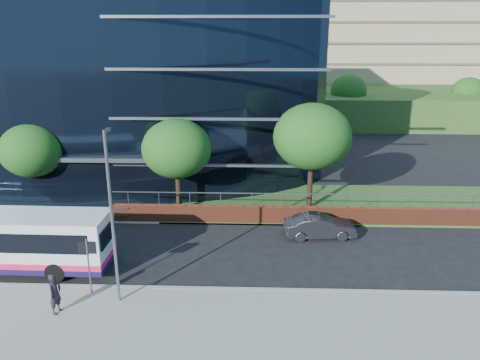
{
  "coord_description": "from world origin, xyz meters",
  "views": [
    {
      "loc": [
        12.22,
        -20.8,
        12.11
      ],
      "look_at": [
        11.22,
        8.0,
        2.74
      ],
      "focal_mm": 35.0,
      "sensor_mm": 36.0,
      "label": 1
    }
  ],
  "objects_px": {
    "parked_car": "(320,226)",
    "tree_dist_f": "(468,92)",
    "street_sign": "(88,255)",
    "tree_far_d": "(312,137)",
    "pedestrian": "(55,294)",
    "tree_far_c": "(177,149)",
    "tree_dist_e": "(348,90)",
    "tree_far_b": "(32,150)",
    "streetlight_east": "(112,214)",
    "city_bus": "(2,240)"
  },
  "relations": [
    {
      "from": "tree_far_d",
      "to": "city_bus",
      "type": "height_order",
      "value": "tree_far_d"
    },
    {
      "from": "tree_far_c",
      "to": "pedestrian",
      "type": "relative_size",
      "value": 3.48
    },
    {
      "from": "tree_far_d",
      "to": "tree_dist_f",
      "type": "xyz_separation_m",
      "value": [
        24.0,
        32.0,
        -0.98
      ]
    },
    {
      "from": "city_bus",
      "to": "pedestrian",
      "type": "relative_size",
      "value": 6.12
    },
    {
      "from": "parked_car",
      "to": "streetlight_east",
      "type": "bearing_deg",
      "value": 121.51
    },
    {
      "from": "streetlight_east",
      "to": "tree_dist_f",
      "type": "bearing_deg",
      "value": 52.42
    },
    {
      "from": "tree_far_c",
      "to": "tree_dist_e",
      "type": "bearing_deg",
      "value": 61.26
    },
    {
      "from": "tree_far_b",
      "to": "pedestrian",
      "type": "height_order",
      "value": "tree_far_b"
    },
    {
      "from": "tree_dist_e",
      "to": "parked_car",
      "type": "distance_m",
      "value": 35.75
    },
    {
      "from": "tree_far_b",
      "to": "tree_far_c",
      "type": "relative_size",
      "value": 0.93
    },
    {
      "from": "tree_far_d",
      "to": "streetlight_east",
      "type": "relative_size",
      "value": 0.93
    },
    {
      "from": "tree_far_b",
      "to": "streetlight_east",
      "type": "height_order",
      "value": "streetlight_east"
    },
    {
      "from": "street_sign",
      "to": "pedestrian",
      "type": "relative_size",
      "value": 1.5
    },
    {
      "from": "tree_far_c",
      "to": "pedestrian",
      "type": "xyz_separation_m",
      "value": [
        -3.47,
        -12.24,
        -3.45
      ]
    },
    {
      "from": "tree_dist_f",
      "to": "tree_dist_e",
      "type": "bearing_deg",
      "value": -172.87
    },
    {
      "from": "tree_far_b",
      "to": "tree_far_c",
      "type": "distance_m",
      "value": 10.02
    },
    {
      "from": "tree_far_c",
      "to": "city_bus",
      "type": "bearing_deg",
      "value": -133.91
    },
    {
      "from": "street_sign",
      "to": "tree_far_d",
      "type": "relative_size",
      "value": 0.38
    },
    {
      "from": "streetlight_east",
      "to": "city_bus",
      "type": "height_order",
      "value": "streetlight_east"
    },
    {
      "from": "parked_car",
      "to": "tree_far_d",
      "type": "bearing_deg",
      "value": -3.08
    },
    {
      "from": "street_sign",
      "to": "tree_far_c",
      "type": "xyz_separation_m",
      "value": [
        2.5,
        10.59,
        2.39
      ]
    },
    {
      "from": "tree_far_b",
      "to": "tree_dist_f",
      "type": "relative_size",
      "value": 1.0
    },
    {
      "from": "street_sign",
      "to": "pedestrian",
      "type": "bearing_deg",
      "value": -120.22
    },
    {
      "from": "city_bus",
      "to": "tree_far_c",
      "type": "bearing_deg",
      "value": 46.9
    },
    {
      "from": "street_sign",
      "to": "tree_far_d",
      "type": "height_order",
      "value": "tree_far_d"
    },
    {
      "from": "city_bus",
      "to": "pedestrian",
      "type": "distance_m",
      "value": 6.02
    },
    {
      "from": "tree_dist_e",
      "to": "tree_dist_f",
      "type": "height_order",
      "value": "tree_dist_e"
    },
    {
      "from": "tree_dist_f",
      "to": "parked_car",
      "type": "xyz_separation_m",
      "value": [
        -23.85,
        -36.67,
        -3.5
      ]
    },
    {
      "from": "tree_dist_e",
      "to": "parked_car",
      "type": "bearing_deg",
      "value": -102.75
    },
    {
      "from": "tree_far_d",
      "to": "parked_car",
      "type": "xyz_separation_m",
      "value": [
        0.15,
        -4.67,
        -4.48
      ]
    },
    {
      "from": "street_sign",
      "to": "tree_far_b",
      "type": "distance_m",
      "value": 13.54
    },
    {
      "from": "streetlight_east",
      "to": "pedestrian",
      "type": "distance_m",
      "value": 4.3
    },
    {
      "from": "tree_dist_f",
      "to": "street_sign",
      "type": "bearing_deg",
      "value": -129.16
    },
    {
      "from": "parked_car",
      "to": "pedestrian",
      "type": "bearing_deg",
      "value": 119.24
    },
    {
      "from": "tree_dist_f",
      "to": "parked_car",
      "type": "relative_size",
      "value": 1.41
    },
    {
      "from": "street_sign",
      "to": "parked_car",
      "type": "height_order",
      "value": "street_sign"
    },
    {
      "from": "tree_far_b",
      "to": "tree_dist_f",
      "type": "distance_m",
      "value": 53.9
    },
    {
      "from": "tree_dist_e",
      "to": "streetlight_east",
      "type": "relative_size",
      "value": 0.81
    },
    {
      "from": "tree_far_b",
      "to": "pedestrian",
      "type": "distance_m",
      "value": 14.66
    },
    {
      "from": "tree_far_c",
      "to": "pedestrian",
      "type": "distance_m",
      "value": 13.18
    },
    {
      "from": "tree_far_d",
      "to": "tree_dist_f",
      "type": "bearing_deg",
      "value": 53.13
    },
    {
      "from": "tree_dist_e",
      "to": "streetlight_east",
      "type": "xyz_separation_m",
      "value": [
        -18.0,
        -42.17,
        -0.1
      ]
    },
    {
      "from": "city_bus",
      "to": "pedestrian",
      "type": "height_order",
      "value": "city_bus"
    },
    {
      "from": "tree_far_b",
      "to": "tree_far_c",
      "type": "height_order",
      "value": "tree_far_c"
    },
    {
      "from": "tree_dist_f",
      "to": "pedestrian",
      "type": "bearing_deg",
      "value": -128.87
    },
    {
      "from": "street_sign",
      "to": "tree_dist_f",
      "type": "bearing_deg",
      "value": 50.84
    },
    {
      "from": "street_sign",
      "to": "tree_far_d",
      "type": "bearing_deg",
      "value": 45.22
    },
    {
      "from": "parked_car",
      "to": "tree_dist_f",
      "type": "bearing_deg",
      "value": -38.0
    },
    {
      "from": "tree_far_d",
      "to": "tree_dist_e",
      "type": "height_order",
      "value": "tree_far_d"
    },
    {
      "from": "parked_car",
      "to": "city_bus",
      "type": "bearing_deg",
      "value": 99.9
    }
  ]
}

